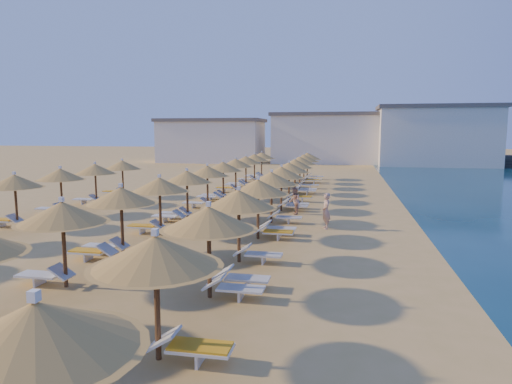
% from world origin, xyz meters
% --- Properties ---
extents(ground, '(220.00, 220.00, 0.00)m').
position_xyz_m(ground, '(0.00, 0.00, 0.00)').
color(ground, tan).
rests_on(ground, ground).
extents(hotel_blocks, '(47.44, 11.30, 8.10)m').
position_xyz_m(hotel_blocks, '(3.74, 46.05, 3.70)').
color(hotel_blocks, white).
rests_on(hotel_blocks, ground).
extents(parasol_row_east, '(2.74, 42.23, 2.74)m').
position_xyz_m(parasol_row_east, '(2.68, 3.83, 2.23)').
color(parasol_row_east, brown).
rests_on(parasol_row_east, ground).
extents(parasol_row_west, '(2.74, 42.23, 2.74)m').
position_xyz_m(parasol_row_west, '(-1.82, 3.83, 2.23)').
color(parasol_row_west, brown).
rests_on(parasol_row_west, ground).
extents(parasol_row_inland, '(2.74, 20.69, 2.74)m').
position_xyz_m(parasol_row_inland, '(-9.22, 0.24, 2.23)').
color(parasol_row_inland, brown).
rests_on(parasol_row_inland, ground).
extents(loungers, '(15.01, 40.11, 0.66)m').
position_xyz_m(loungers, '(-1.10, 3.12, 0.34)').
color(loungers, white).
rests_on(loungers, ground).
extents(beachgoer_a, '(0.57, 0.72, 1.74)m').
position_xyz_m(beachgoer_a, '(5.48, 1.11, 0.87)').
color(beachgoer_a, tan).
rests_on(beachgoer_a, ground).
extents(beachgoer_b, '(0.72, 0.85, 1.53)m').
position_xyz_m(beachgoer_b, '(3.57, 4.64, 0.77)').
color(beachgoer_b, tan).
rests_on(beachgoer_b, ground).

